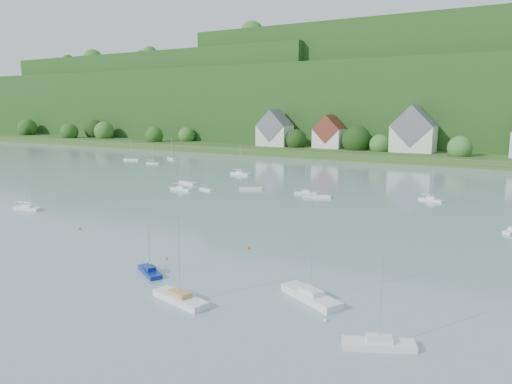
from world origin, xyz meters
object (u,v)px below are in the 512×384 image
near_sailboat_3 (379,343)px  near_sailboat_4 (311,295)px  near_sailboat_1 (150,271)px  near_sailboat_2 (180,298)px  near_sailboat_6 (27,208)px

near_sailboat_3 → near_sailboat_4: (-9.22, 6.67, 0.07)m
near_sailboat_3 → near_sailboat_1: bearing=146.2°
near_sailboat_2 → near_sailboat_4: 13.78m
near_sailboat_1 → near_sailboat_6: near_sailboat_6 is taller
near_sailboat_4 → near_sailboat_2: bearing=-119.7°
near_sailboat_3 → near_sailboat_4: size_ratio=0.78×
near_sailboat_3 → near_sailboat_6: bearing=139.5°
near_sailboat_1 → near_sailboat_4: near_sailboat_4 is taller
near_sailboat_4 → near_sailboat_6: near_sailboat_4 is taller
near_sailboat_2 → near_sailboat_4: bearing=45.7°
near_sailboat_4 → near_sailboat_1: bearing=-145.5°
near_sailboat_3 → near_sailboat_4: bearing=118.6°
near_sailboat_2 → near_sailboat_6: 59.51m
near_sailboat_4 → near_sailboat_6: size_ratio=1.32×
near_sailboat_1 → near_sailboat_3: size_ratio=0.87×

